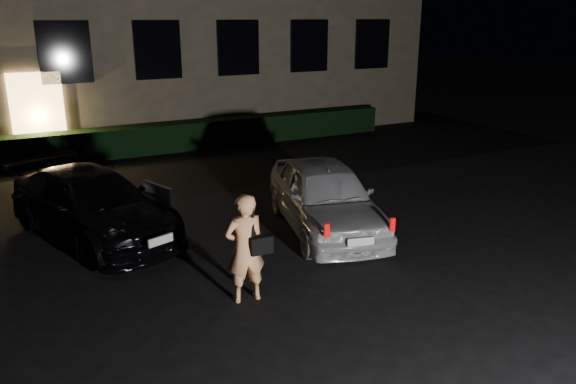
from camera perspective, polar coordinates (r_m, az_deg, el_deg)
ground at (r=8.58m, az=7.74°, el=-10.34°), size 80.00×80.00×0.00m
hedge at (r=17.60m, az=-12.17°, el=5.43°), size 15.00×0.70×0.85m
sedan at (r=11.06m, az=-19.25°, el=-1.23°), size 3.03×4.61×1.24m
hatch at (r=10.79m, az=3.80°, el=-0.43°), size 2.48×4.21×1.34m
man at (r=8.06m, az=-4.35°, el=-5.70°), size 0.67×0.42×1.63m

